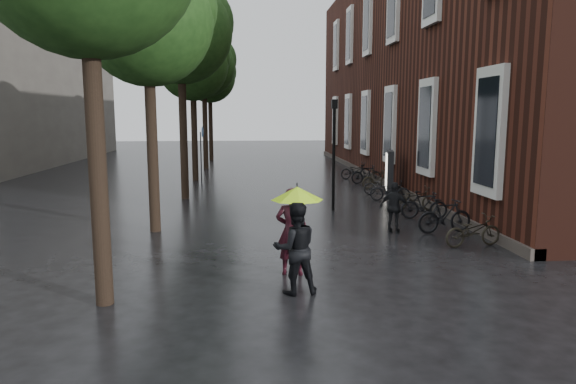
{
  "coord_description": "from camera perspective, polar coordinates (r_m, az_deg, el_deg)",
  "views": [
    {
      "loc": [
        -1.35,
        -8.37,
        3.5
      ],
      "look_at": [
        -0.21,
        5.59,
        1.36
      ],
      "focal_mm": 32.0,
      "sensor_mm": 36.0,
      "label": 1
    }
  ],
  "objects": [
    {
      "name": "person_burgundy",
      "position": [
        11.2,
        0.42,
        -4.38
      ],
      "size": [
        0.78,
        0.59,
        1.93
      ],
      "primitive_type": "imported",
      "rotation": [
        0.0,
        0.0,
        2.95
      ],
      "color": "black",
      "rests_on": "ground"
    },
    {
      "name": "parked_bicycles",
      "position": [
        21.04,
        11.83,
        0.17
      ],
      "size": [
        2.02,
        15.29,
        1.03
      ],
      "color": "black",
      "rests_on": "ground"
    },
    {
      "name": "ground",
      "position": [
        9.17,
        4.26,
        -13.77
      ],
      "size": [
        120.0,
        120.0,
        0.0
      ],
      "primitive_type": "plane",
      "color": "black"
    },
    {
      "name": "person_black",
      "position": [
        10.04,
        0.83,
        -6.27
      ],
      "size": [
        0.96,
        0.79,
        1.82
      ],
      "primitive_type": "imported",
      "rotation": [
        0.0,
        0.0,
        3.27
      ],
      "color": "black",
      "rests_on": "ground"
    },
    {
      "name": "street_trees",
      "position": [
        24.59,
        -11.2,
        15.15
      ],
      "size": [
        4.33,
        34.03,
        8.91
      ],
      "color": "black",
      "rests_on": "ground"
    },
    {
      "name": "brick_building",
      "position": [
        30.34,
        18.77,
        12.94
      ],
      "size": [
        10.2,
        33.2,
        12.0
      ],
      "color": "#38160F",
      "rests_on": "ground"
    },
    {
      "name": "pedestrian_walking",
      "position": [
        15.51,
        11.76,
        -1.69
      ],
      "size": [
        0.95,
        0.76,
        1.51
      ],
      "primitive_type": "imported",
      "rotation": [
        0.0,
        0.0,
        2.62
      ],
      "color": "black",
      "rests_on": "ground"
    },
    {
      "name": "cycle_sign",
      "position": [
        26.18,
        -9.57,
        5.05
      ],
      "size": [
        0.15,
        0.52,
        2.87
      ],
      "rotation": [
        0.0,
        0.0,
        -0.05
      ],
      "color": "#262628",
      "rests_on": "ground"
    },
    {
      "name": "lamp_post",
      "position": [
        18.59,
        5.12,
        5.35
      ],
      "size": [
        0.21,
        0.21,
        4.01
      ],
      "rotation": [
        0.0,
        0.0,
        0.38
      ],
      "color": "black",
      "rests_on": "ground"
    },
    {
      "name": "ad_lightbox",
      "position": [
        22.83,
        11.19,
        2.15
      ],
      "size": [
        0.29,
        1.28,
        1.93
      ],
      "rotation": [
        0.0,
        0.0,
        -0.23
      ],
      "color": "black",
      "rests_on": "ground"
    },
    {
      "name": "lime_umbrella",
      "position": [
        10.39,
        1.01,
        -0.16
      ],
      "size": [
        1.07,
        1.07,
        1.58
      ],
      "rotation": [
        0.0,
        0.0,
        0.16
      ],
      "color": "black",
      "rests_on": "ground"
    }
  ]
}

